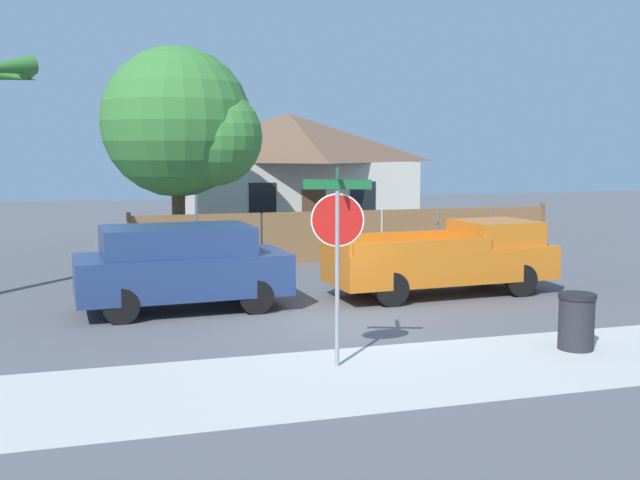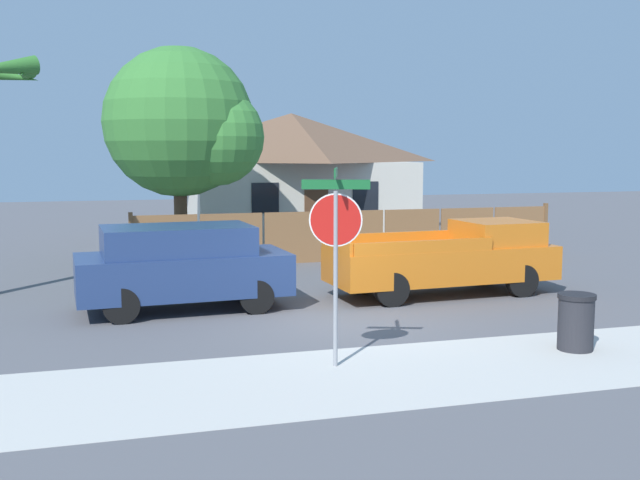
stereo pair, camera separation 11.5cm
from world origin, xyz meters
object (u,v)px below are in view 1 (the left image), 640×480
(oak_tree, at_px, (184,126))
(red_suv, at_px, (181,265))
(house, at_px, (289,172))
(trash_bin, at_px, (576,321))
(orange_pickup, at_px, (449,258))
(stop_sign, at_px, (337,232))

(oak_tree, xyz_separation_m, red_suv, (-0.88, -6.71, -3.17))
(house, bearing_deg, trash_bin, -89.43)
(trash_bin, bearing_deg, orange_pickup, 88.28)
(oak_tree, bearing_deg, house, 55.62)
(house, distance_m, trash_bin, 19.41)
(orange_pickup, bearing_deg, red_suv, 176.91)
(red_suv, xyz_separation_m, trash_bin, (6.15, -5.19, -0.49))
(red_suv, xyz_separation_m, orange_pickup, (6.30, 0.01, -0.12))
(red_suv, height_order, stop_sign, stop_sign)
(oak_tree, xyz_separation_m, orange_pickup, (5.42, -6.69, -3.29))
(orange_pickup, distance_m, stop_sign, 6.79)
(orange_pickup, bearing_deg, oak_tree, 125.77)
(stop_sign, bearing_deg, orange_pickup, 67.89)
(trash_bin, bearing_deg, oak_tree, 113.86)
(oak_tree, xyz_separation_m, stop_sign, (1.00, -11.69, -2.01))
(oak_tree, bearing_deg, red_suv, -97.51)
(orange_pickup, height_order, stop_sign, stop_sign)
(orange_pickup, relative_size, stop_sign, 1.75)
(house, relative_size, orange_pickup, 1.67)
(orange_pickup, bearing_deg, trash_bin, -94.94)
(red_suv, relative_size, stop_sign, 1.45)
(house, height_order, trash_bin, house)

